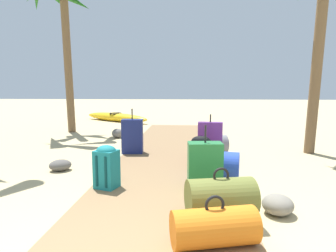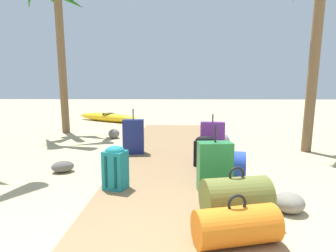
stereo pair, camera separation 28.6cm
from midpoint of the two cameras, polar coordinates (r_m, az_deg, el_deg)
The scene contains 16 objects.
ground_plane at distance 4.93m, azimuth -0.74°, elevation -8.31°, with size 60.00×60.00×0.00m, color tan.
boardwalk at distance 5.74m, azimuth -0.45°, elevation -5.61°, with size 1.86×8.52×0.08m, color olive.
backpack_teal at distance 3.73m, azimuth -12.57°, elevation -7.80°, with size 0.32×0.31×0.55m.
duffel_bag_olive at distance 2.99m, azimuth 10.52°, elevation -13.55°, with size 0.72×0.52×0.50m.
suitcase_purple at distance 5.18m, azimuth 7.20°, elevation -2.87°, with size 0.44×0.21×0.81m.
duffel_bag_grey at distance 5.75m, azimuth 7.70°, elevation -3.46°, with size 0.59×0.47×0.46m.
duffel_bag_blue at distance 4.13m, azimuth 8.76°, elevation -7.52°, with size 0.70×0.51×0.50m.
backpack_black at distance 4.72m, azimuth 5.61°, elevation -4.77°, with size 0.38×0.29×0.50m.
suitcase_green at distance 3.59m, azimuth 6.94°, elevation -8.01°, with size 0.43×0.27×0.83m.
duffel_bag_orange at distance 2.50m, azimuth 9.99°, elevation -18.88°, with size 0.74×0.46×0.42m.
suitcase_navy at distance 5.65m, azimuth -8.29°, elevation -2.06°, with size 0.42×0.27×0.87m.
palm_tree_far_left at distance 9.45m, azimuth -21.94°, elevation 21.99°, with size 2.08×2.02×4.68m.
kayak at distance 11.90m, azimuth -12.35°, elevation 1.68°, with size 3.14×2.35×0.35m.
rock_right_mid at distance 3.45m, azimuth 20.57°, elevation -13.98°, with size 0.33×0.35×0.21m, color gray.
rock_left_mid at distance 5.03m, azimuth -21.64°, elevation -7.47°, with size 0.29×0.35×0.18m, color #5B5651.
rock_left_near at distance 7.92m, azimuth -11.65°, elevation -1.50°, with size 0.32×0.29×0.25m, color slate.
Camera 2 is at (0.02, -1.34, 1.34)m, focal length 30.84 mm.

